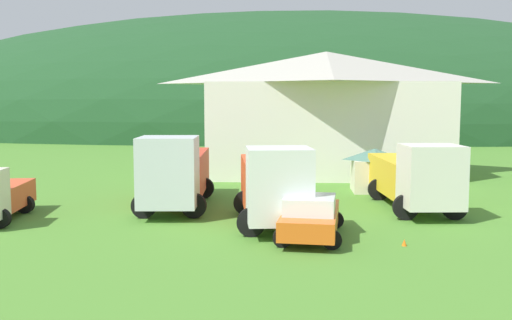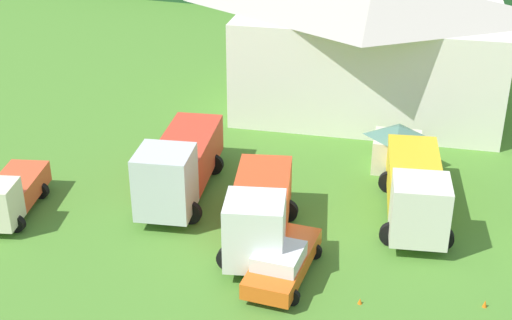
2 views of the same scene
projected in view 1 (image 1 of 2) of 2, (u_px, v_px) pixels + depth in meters
ground_plane at (293, 219)px, 24.99m from camera, size 200.00×200.00×0.00m
forested_hill_backdrop at (290, 132)px, 92.92m from camera, size 146.36×60.00×37.65m
depot_building at (326, 111)px, 40.11m from camera, size 16.95×10.61×8.50m
play_shed_cream at (374, 169)px, 32.27m from camera, size 2.63×2.56×2.44m
tow_truck_silver at (176, 172)px, 27.26m from camera, size 3.61×8.49×3.57m
heavy_rig_white at (274, 184)px, 23.54m from camera, size 3.70×7.19×3.37m
heavy_rig_striped at (414, 176)px, 26.93m from camera, size 3.60×8.31×3.24m
service_pickup_orange at (310, 216)px, 21.39m from camera, size 2.78×5.15×1.66m
traffic_cone_near_pickup at (404, 246)px, 20.29m from camera, size 0.36×0.36×0.49m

